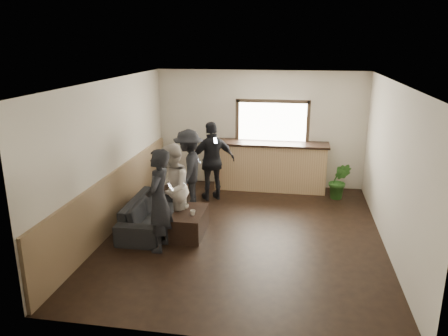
% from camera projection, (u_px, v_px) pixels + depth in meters
% --- Properties ---
extents(ground, '(5.00, 6.00, 0.01)m').
position_uv_depth(ground, '(244.00, 234.00, 8.12)').
color(ground, black).
extents(room_shell, '(5.01, 6.01, 2.80)m').
position_uv_depth(room_shell, '(204.00, 156.00, 7.82)').
color(room_shell, silver).
rests_on(room_shell, ground).
extents(bar_counter, '(2.70, 0.68, 2.13)m').
position_uv_depth(bar_counter, '(270.00, 163.00, 10.44)').
color(bar_counter, tan).
rests_on(bar_counter, ground).
extents(sofa, '(0.80, 1.97, 0.57)m').
position_uv_depth(sofa, '(151.00, 213.00, 8.36)').
color(sofa, black).
rests_on(sofa, ground).
extents(coffee_table, '(0.56, 1.00, 0.44)m').
position_uv_depth(coffee_table, '(190.00, 223.00, 8.07)').
color(coffee_table, black).
rests_on(coffee_table, ground).
extents(cup_a, '(0.13, 0.13, 0.09)m').
position_uv_depth(cup_a, '(186.00, 206.00, 8.15)').
color(cup_a, silver).
rests_on(cup_a, coffee_table).
extents(cup_b, '(0.14, 0.14, 0.09)m').
position_uv_depth(cup_b, '(193.00, 213.00, 7.84)').
color(cup_b, silver).
rests_on(cup_b, coffee_table).
extents(potted_plant, '(0.52, 0.45, 0.85)m').
position_uv_depth(potted_plant, '(339.00, 181.00, 9.81)').
color(potted_plant, '#2D6623').
rests_on(potted_plant, ground).
extents(person_a, '(0.48, 0.65, 1.77)m').
position_uv_depth(person_a, '(159.00, 201.00, 7.31)').
color(person_a, black).
rests_on(person_a, ground).
extents(person_b, '(0.73, 0.88, 1.67)m').
position_uv_depth(person_b, '(172.00, 189.00, 8.05)').
color(person_b, beige).
rests_on(person_b, ground).
extents(person_c, '(0.71, 1.13, 1.68)m').
position_uv_depth(person_c, '(189.00, 169.00, 9.27)').
color(person_c, black).
rests_on(person_c, ground).
extents(person_d, '(1.12, 0.88, 1.77)m').
position_uv_depth(person_d, '(212.00, 161.00, 9.69)').
color(person_d, black).
rests_on(person_d, ground).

